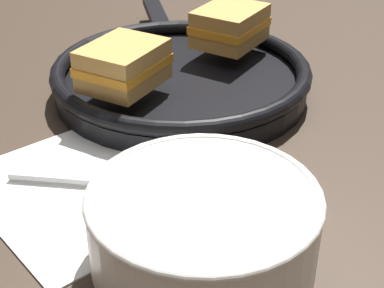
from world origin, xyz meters
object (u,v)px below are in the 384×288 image
object	(u,v)px
sandwich_near_left	(230,26)
sandwich_near_right	(123,65)
spoon	(114,182)
skillet	(181,77)
soup_bowl	(204,223)

from	to	relation	value
sandwich_near_left	sandwich_near_right	world-z (taller)	same
spoon	sandwich_near_right	xyz separation A→B (m)	(-0.10, 0.10, 0.06)
spoon	skillet	size ratio (longest dim) A/B	0.33
soup_bowl	sandwich_near_left	size ratio (longest dim) A/B	1.74
sandwich_near_right	soup_bowl	bearing A→B (deg)	-28.16
soup_bowl	spoon	size ratio (longest dim) A/B	1.38
skillet	sandwich_near_right	size ratio (longest dim) A/B	3.78
spoon	sandwich_near_left	size ratio (longest dim) A/B	1.26
sandwich_near_left	sandwich_near_right	size ratio (longest dim) A/B	0.98
soup_bowl	spoon	bearing A→B (deg)	172.36
spoon	soup_bowl	bearing A→B (deg)	-42.62
skillet	spoon	bearing A→B (deg)	-63.36
spoon	skillet	xyz separation A→B (m)	(-0.10, 0.19, 0.01)
sandwich_near_right	spoon	bearing A→B (deg)	-46.49
skillet	sandwich_near_right	bearing A→B (deg)	-90.79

